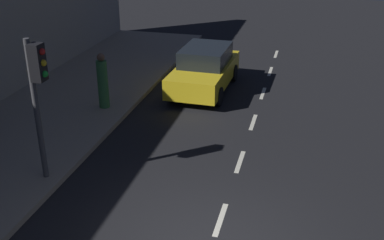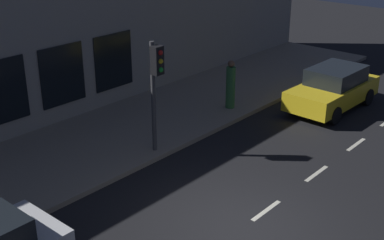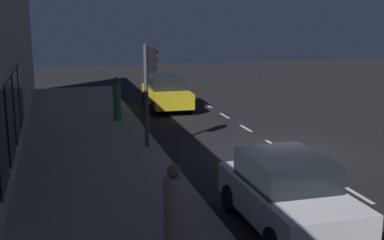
# 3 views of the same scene
# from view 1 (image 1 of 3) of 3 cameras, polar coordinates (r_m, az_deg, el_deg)

# --- Properties ---
(lane_centre_line) EXTENTS (0.12, 27.20, 0.01)m
(lane_centre_line) POSITION_cam_1_polar(r_m,az_deg,el_deg) (10.25, 3.50, -12.01)
(lane_centre_line) COLOR beige
(lane_centre_line) RESTS_ON ground
(traffic_light) EXTENTS (0.48, 0.32, 3.41)m
(traffic_light) POSITION_cam_1_polar(r_m,az_deg,el_deg) (10.94, -18.32, 4.11)
(traffic_light) COLOR #424244
(traffic_light) RESTS_ON sidewalk
(parked_car_2) EXTENTS (1.96, 4.22, 1.58)m
(parked_car_2) POSITION_cam_1_polar(r_m,az_deg,el_deg) (17.04, 1.55, 6.23)
(parked_car_2) COLOR gold
(parked_car_2) RESTS_ON ground
(pedestrian_0) EXTENTS (0.48, 0.48, 1.81)m
(pedestrian_0) POSITION_cam_1_polar(r_m,az_deg,el_deg) (15.33, -10.83, 4.55)
(pedestrian_0) COLOR #336B38
(pedestrian_0) RESTS_ON sidewalk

